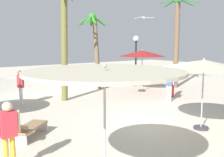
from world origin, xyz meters
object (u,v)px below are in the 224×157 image
Objects in this scene: palm_tree_3 at (177,33)px; seagull_0 at (144,18)px; patio_umbrella_2 at (105,75)px; palm_tree_2 at (95,42)px; guest_0 at (173,81)px; guest_1 at (169,82)px; lamp_post_1 at (136,54)px; guest_3 at (8,130)px; palm_tree_0 at (65,29)px; patio_umbrella_0 at (204,65)px; guest_2 at (20,84)px; patio_umbrella_3 at (142,54)px; lounge_chair_0 at (26,128)px.

seagull_0 is (-1.90, 1.24, 0.98)m from palm_tree_3.
seagull_0 is at bearing 42.98° from patio_umbrella_2.
palm_tree_2 reaches higher than seagull_0.
guest_1 reaches higher than guest_0.
lamp_post_1 reaches higher than guest_0.
guest_1 is 9.30m from guest_3.
patio_umbrella_2 is at bearing -137.02° from seagull_0.
patio_umbrella_0 is at bearing -77.41° from palm_tree_0.
guest_2 is 1.01× the size of guest_3.
seagull_0 is at bearing -27.16° from palm_tree_2.
patio_umbrella_2 is at bearing -146.22° from palm_tree_3.
patio_umbrella_2 is 10.45m from guest_0.
palm_tree_0 is 4.01× the size of guest_0.
lamp_post_1 is at bearing 77.04° from guest_0.
palm_tree_2 reaches higher than patio_umbrella_3.
palm_tree_2 is at bearing 113.24° from guest_0.
palm_tree_0 is 6.62m from guest_0.
palm_tree_3 is (11.45, 7.66, 1.30)m from patio_umbrella_2.
guest_2 is (-10.25, 1.22, -2.70)m from palm_tree_3.
guest_1 is (4.11, -3.58, -2.71)m from palm_tree_0.
palm_tree_3 is 14.14m from guest_3.
patio_umbrella_3 reaches higher than guest_0.
patio_umbrella_2 is 0.63× the size of palm_tree_2.
guest_0 is at bearing 50.22° from patio_umbrella_0.
guest_0 is (-2.74, -2.09, -2.83)m from palm_tree_3.
palm_tree_3 reaches higher than guest_3.
lounge_chair_0 is at bearing -149.47° from lamp_post_1.
palm_tree_2 reaches higher than guest_2.
guest_1 is (-0.99, -3.09, -1.35)m from patio_umbrella_3.
lamp_post_1 is 2.32× the size of guest_0.
lounge_chair_0 is at bearing 153.33° from patio_umbrella_0.
palm_tree_0 is at bearing 138.97° from guest_1.
seagull_0 is at bearing -98.33° from lamp_post_1.
guest_1 reaches higher than guest_2.
patio_umbrella_2 is at bearing -112.35° from palm_tree_0.
lounge_chair_0 is at bearing 60.77° from guest_3.
lamp_post_1 is 13.44m from guest_3.
guest_3 is (-8.87, -2.79, -0.01)m from guest_1.
lounge_chair_0 is (-0.26, 3.94, -2.04)m from patio_umbrella_2.
guest_0 reaches higher than lounge_chair_0.
seagull_0 is (2.91, -1.50, 1.61)m from palm_tree_2.
palm_tree_3 is 10.67m from guest_2.
guest_2 is at bearing 173.13° from patio_umbrella_3.
palm_tree_3 is at bearing 23.53° from guest_3.
lamp_post_1 is at bearing 61.87° from patio_umbrella_0.
palm_tree_0 is 3.46× the size of lounge_chair_0.
lamp_post_1 is 2.08× the size of guest_3.
patio_umbrella_2 reaches higher than guest_1.
guest_1 is (7.86, 0.97, 0.65)m from lounge_chair_0.
palm_tree_2 is at bearing 80.52° from patio_umbrella_0.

